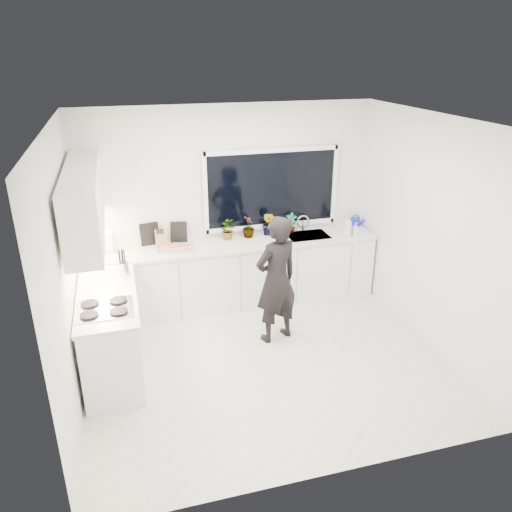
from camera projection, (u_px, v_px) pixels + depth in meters
name	position (u px, v px, depth m)	size (l,w,h in m)	color
floor	(265.00, 361.00, 5.78)	(4.00, 3.50, 0.02)	beige
wall_back	(229.00, 205.00, 6.82)	(4.00, 0.02, 2.70)	white
wall_left	(64.00, 274.00, 4.76)	(0.02, 3.50, 2.70)	white
wall_right	(432.00, 235.00, 5.75)	(0.02, 3.50, 2.70)	white
ceiling	(267.00, 120.00, 4.73)	(4.00, 3.50, 0.02)	white
window	(272.00, 189.00, 6.86)	(1.80, 0.02, 1.00)	black
base_cabinets_back	(235.00, 275.00, 6.89)	(3.92, 0.58, 0.88)	white
base_cabinets_left	(111.00, 333.00, 5.50)	(0.58, 1.60, 0.88)	white
countertop_back	(235.00, 244.00, 6.71)	(3.94, 0.62, 0.04)	silver
countertop_left	(107.00, 296.00, 5.32)	(0.62, 1.60, 0.04)	silver
upper_cabinets	(84.00, 202.00, 5.24)	(0.34, 2.10, 0.70)	white
sink	(308.00, 239.00, 6.99)	(0.58, 0.42, 0.14)	silver
faucet	(303.00, 223.00, 7.10)	(0.03, 0.03, 0.22)	silver
stovetop	(104.00, 308.00, 5.00)	(0.56, 0.48, 0.03)	black
person	(276.00, 280.00, 5.92)	(0.58, 0.38, 1.59)	black
pizza_tray	(176.00, 248.00, 6.48)	(0.44, 0.33, 0.03)	silver
pizza	(176.00, 247.00, 6.47)	(0.40, 0.29, 0.01)	red
watering_can	(355.00, 222.00, 7.29)	(0.14, 0.14, 0.13)	#151FC5
paper_towel_roll	(110.00, 243.00, 6.35)	(0.11, 0.11, 0.26)	white
knife_block	(160.00, 238.00, 6.55)	(0.13, 0.10, 0.22)	#A0694A
utensil_crock	(123.00, 268.00, 5.73)	(0.13, 0.13, 0.16)	silver
picture_frame_large	(179.00, 232.00, 6.69)	(0.22, 0.02, 0.28)	black
picture_frame_small	(150.00, 234.00, 6.59)	(0.25, 0.02, 0.30)	black
herb_plants	(252.00, 227.00, 6.86)	(1.17, 0.30, 0.33)	#26662D
soap_bottles	(350.00, 226.00, 6.93)	(0.23, 0.15, 0.29)	#D8BF66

